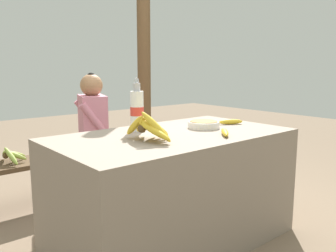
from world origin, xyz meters
The scene contains 11 objects.
ground_plane centered at (0.00, 0.00, 0.00)m, with size 12.00×12.00×0.00m, color #75604C.
market_counter centered at (0.00, 0.00, 0.35)m, with size 1.46×0.81×0.70m.
banana_bunch_ripe centered at (-0.24, -0.07, 0.77)m, with size 0.20×0.35×0.18m.
serving_bowl centered at (0.28, 0.02, 0.72)m, with size 0.21×0.21×0.05m.
water_bottle centered at (-0.11, 0.22, 0.83)m, with size 0.08×0.08×0.33m.
loose_banana_front centered at (0.20, -0.24, 0.72)m, with size 0.17×0.17×0.04m.
loose_banana_side centered at (0.53, 0.00, 0.72)m, with size 0.17×0.12×0.04m.
wooden_bench centered at (-0.23, 1.11, 0.33)m, with size 1.59×0.32×0.39m.
seated_vendor centered at (-0.01, 1.09, 0.60)m, with size 0.47×0.43×1.05m.
banana_bunch_green centered at (-0.63, 1.11, 0.45)m, with size 0.20×0.32×0.14m.
support_post_far centered at (0.88, 1.49, 1.17)m, with size 0.14×0.14×2.34m.
Camera 1 is at (-1.39, -1.60, 1.11)m, focal length 38.00 mm.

